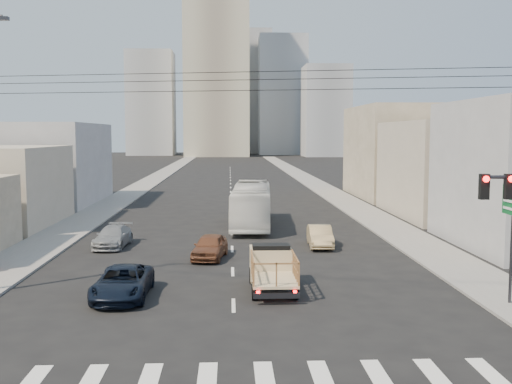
{
  "coord_description": "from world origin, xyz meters",
  "views": [
    {
      "loc": [
        -0.14,
        -21.75,
        6.93
      ],
      "look_at": [
        1.43,
        13.67,
        3.5
      ],
      "focal_mm": 42.0,
      "sensor_mm": 36.0,
      "label": 1
    }
  ],
  "objects": [
    {
      "name": "green_sign",
      "position": [
        11.16,
        1.5,
        3.74
      ],
      "size": [
        0.18,
        1.6,
        5.0
      ],
      "color": "#2D2D33",
      "rests_on": "ground"
    },
    {
      "name": "navy_pickup",
      "position": [
        -4.69,
        3.38,
        0.66
      ],
      "size": [
        2.21,
        4.75,
        1.32
      ],
      "primitive_type": "imported",
      "rotation": [
        0.0,
        0.0,
        -0.0
      ],
      "color": "black",
      "rests_on": "ground"
    },
    {
      "name": "midrise_back",
      "position": [
        6.0,
        200.0,
        22.0
      ],
      "size": [
        18.0,
        18.0,
        44.0
      ],
      "primitive_type": "cube",
      "color": "#949497",
      "rests_on": "ground"
    },
    {
      "name": "midrise_east",
      "position": [
        30.0,
        165.0,
        14.0
      ],
      "size": [
        14.0,
        14.0,
        28.0
      ],
      "primitive_type": "cube",
      "color": "#989CA1",
      "rests_on": "ground"
    },
    {
      "name": "flatbed_pickup",
      "position": [
        1.75,
        4.38,
        1.09
      ],
      "size": [
        1.95,
        4.41,
        1.9
      ],
      "color": "#CCB489",
      "rests_on": "ground"
    },
    {
      "name": "midrise_nw",
      "position": [
        -26.0,
        180.0,
        17.0
      ],
      "size": [
        15.0,
        15.0,
        34.0
      ],
      "primitive_type": "cube",
      "color": "#989CA1",
      "rests_on": "ground"
    },
    {
      "name": "ground",
      "position": [
        0.0,
        0.0,
        0.0
      ],
      "size": [
        420.0,
        420.0,
        0.0
      ],
      "primitive_type": "plane",
      "color": "black",
      "rests_on": "ground"
    },
    {
      "name": "sedan_grey",
      "position": [
        -7.34,
        15.05,
        0.64
      ],
      "size": [
        2.04,
        4.49,
        1.27
      ],
      "primitive_type": "imported",
      "rotation": [
        0.0,
        0.0,
        -0.06
      ],
      "color": "gray",
      "rests_on": "ground"
    },
    {
      "name": "bldg_right_far",
      "position": [
        20.0,
        44.0,
        5.0
      ],
      "size": [
        12.0,
        16.0,
        10.0
      ],
      "primitive_type": "cube",
      "color": "gray",
      "rests_on": "ground"
    },
    {
      "name": "sidewalk_left",
      "position": [
        -11.75,
        70.0,
        0.06
      ],
      "size": [
        3.5,
        180.0,
        0.12
      ],
      "primitive_type": "cube",
      "color": "slate",
      "rests_on": "ground"
    },
    {
      "name": "sedan_brown",
      "position": [
        -1.25,
        11.31,
        0.68
      ],
      "size": [
        2.23,
        4.19,
        1.36
      ],
      "primitive_type": "imported",
      "rotation": [
        0.0,
        0.0,
        -0.16
      ],
      "color": "brown",
      "rests_on": "ground"
    },
    {
      "name": "sidewalk_right",
      "position": [
        11.75,
        70.0,
        0.06
      ],
      "size": [
        3.5,
        180.0,
        0.12
      ],
      "primitive_type": "cube",
      "color": "slate",
      "rests_on": "ground"
    },
    {
      "name": "city_bus",
      "position": [
        1.52,
        23.05,
        1.63
      ],
      "size": [
        3.45,
        11.86,
        3.26
      ],
      "primitive_type": "imported",
      "rotation": [
        0.0,
        0.0,
        -0.06
      ],
      "color": "silver",
      "rests_on": "ground"
    },
    {
      "name": "sedan_tan",
      "position": [
        5.43,
        14.52,
        0.65
      ],
      "size": [
        1.58,
        4.03,
        1.31
      ],
      "primitive_type": "imported",
      "rotation": [
        0.0,
        0.0,
        -0.05
      ],
      "color": "tan",
      "rests_on": "ground"
    },
    {
      "name": "high_rise_tower",
      "position": [
        -4.0,
        170.0,
        30.0
      ],
      "size": [
        20.0,
        20.0,
        60.0
      ],
      "primitive_type": "cube",
      "color": "gray",
      "rests_on": "ground"
    },
    {
      "name": "bldg_left_far",
      "position": [
        -19.5,
        39.0,
        4.0
      ],
      "size": [
        12.0,
        16.0,
        8.0
      ],
      "primitive_type": "cube",
      "color": "#949497",
      "rests_on": "ground"
    },
    {
      "name": "bldg_right_mid",
      "position": [
        19.5,
        28.0,
        4.0
      ],
      "size": [
        11.0,
        14.0,
        8.0
      ],
      "primitive_type": "cube",
      "color": "#A99E88",
      "rests_on": "ground"
    },
    {
      "name": "overhead_wires",
      "position": [
        0.0,
        1.5,
        8.97
      ],
      "size": [
        23.01,
        5.02,
        0.72
      ],
      "color": "black",
      "rests_on": "ground"
    },
    {
      "name": "midrise_ne",
      "position": [
        18.0,
        185.0,
        20.0
      ],
      "size": [
        16.0,
        16.0,
        40.0
      ],
      "primitive_type": "cube",
      "color": "#989CA1",
      "rests_on": "ground"
    },
    {
      "name": "lane_dashes",
      "position": [
        0.0,
        53.0,
        0.01
      ],
      "size": [
        0.15,
        104.0,
        0.01
      ],
      "color": "silver",
      "rests_on": "ground"
    }
  ]
}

